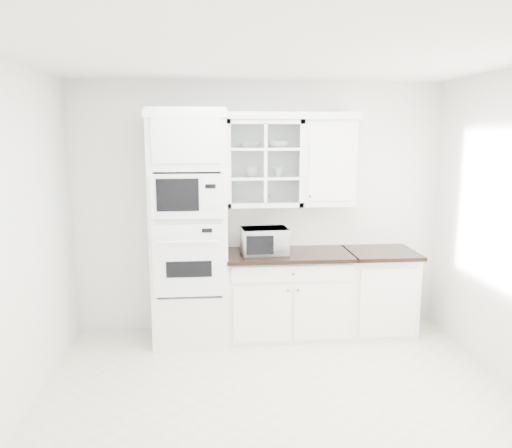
{
  "coord_description": "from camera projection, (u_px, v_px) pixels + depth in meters",
  "views": [
    {
      "loc": [
        -0.5,
        -3.64,
        2.15
      ],
      "look_at": [
        -0.1,
        1.05,
        1.3
      ],
      "focal_mm": 35.0,
      "sensor_mm": 36.0,
      "label": 1
    }
  ],
  "objects": [
    {
      "name": "oven_column",
      "position": [
        190.0,
        228.0,
        5.11
      ],
      "size": [
        0.76,
        0.68,
        2.4
      ],
      "color": "white",
      "rests_on": "ground"
    },
    {
      "name": "extra_base_cabinet",
      "position": [
        379.0,
        291.0,
        5.44
      ],
      "size": [
        0.72,
        0.67,
        0.92
      ],
      "color": "white",
      "rests_on": "ground"
    },
    {
      "name": "upper_cabinet_glass",
      "position": [
        264.0,
        163.0,
        5.22
      ],
      "size": [
        0.8,
        0.33,
        0.9
      ],
      "color": "white",
      "rests_on": "room_shell"
    },
    {
      "name": "bowl_b",
      "position": [
        279.0,
        144.0,
        5.21
      ],
      "size": [
        0.26,
        0.26,
        0.07
      ],
      "primitive_type": "imported",
      "rotation": [
        0.0,
        0.0,
        -0.21
      ],
      "color": "white",
      "rests_on": "upper_cabinet_glass"
    },
    {
      "name": "ground",
      "position": [
        280.0,
        406.0,
        3.99
      ],
      "size": [
        4.0,
        3.5,
        0.01
      ],
      "primitive_type": "cube",
      "color": "beige",
      "rests_on": "ground"
    },
    {
      "name": "cup_b",
      "position": [
        278.0,
        172.0,
        5.24
      ],
      "size": [
        0.13,
        0.13,
        0.1
      ],
      "primitive_type": "imported",
      "rotation": [
        0.0,
        0.0,
        0.21
      ],
      "color": "white",
      "rests_on": "upper_cabinet_glass"
    },
    {
      "name": "bowl_a",
      "position": [
        250.0,
        145.0,
        5.18
      ],
      "size": [
        0.25,
        0.25,
        0.06
      ],
      "primitive_type": "imported",
      "rotation": [
        0.0,
        0.0,
        -0.11
      ],
      "color": "white",
      "rests_on": "upper_cabinet_glass"
    },
    {
      "name": "upper_cabinet_solid",
      "position": [
        327.0,
        163.0,
        5.28
      ],
      "size": [
        0.55,
        0.33,
        0.9
      ],
      "primitive_type": "cube",
      "color": "white",
      "rests_on": "room_shell"
    },
    {
      "name": "room_shell",
      "position": [
        275.0,
        180.0,
        4.1
      ],
      "size": [
        4.0,
        3.5,
        2.7
      ],
      "color": "white",
      "rests_on": "ground"
    },
    {
      "name": "cup_a",
      "position": [
        252.0,
        171.0,
        5.24
      ],
      "size": [
        0.16,
        0.16,
        0.11
      ],
      "primitive_type": "imported",
      "rotation": [
        0.0,
        0.0,
        0.2
      ],
      "color": "white",
      "rests_on": "upper_cabinet_glass"
    },
    {
      "name": "countertop_microwave",
      "position": [
        264.0,
        241.0,
        5.19
      ],
      "size": [
        0.5,
        0.43,
        0.27
      ],
      "primitive_type": "imported",
      "rotation": [
        0.0,
        0.0,
        3.22
      ],
      "color": "white",
      "rests_on": "base_cabinet_run"
    },
    {
      "name": "base_cabinet_run",
      "position": [
        288.0,
        294.0,
        5.35
      ],
      "size": [
        1.32,
        0.67,
        0.92
      ],
      "color": "white",
      "rests_on": "ground"
    },
    {
      "name": "crown_molding",
      "position": [
        254.0,
        116.0,
        5.1
      ],
      "size": [
        2.14,
        0.38,
        0.07
      ],
      "primitive_type": "cube",
      "color": "white",
      "rests_on": "room_shell"
    }
  ]
}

